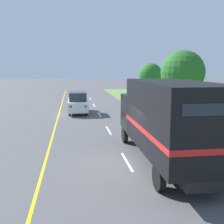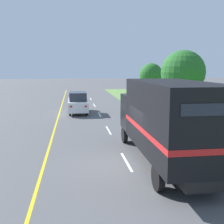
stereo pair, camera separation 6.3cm
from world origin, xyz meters
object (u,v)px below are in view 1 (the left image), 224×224
(highway_sign, at_px, (220,110))
(roadside_tree_mid, at_px, (183,72))
(roadside_tree_far, at_px, (151,75))
(horse_trailer_truck, at_px, (167,119))
(lead_car_white, at_px, (78,103))

(highway_sign, xyz_separation_m, roadside_tree_mid, (2.31, 11.69, 2.03))
(highway_sign, bearing_deg, roadside_tree_mid, 78.83)
(highway_sign, relative_size, roadside_tree_far, 0.59)
(highway_sign, distance_m, roadside_tree_mid, 12.09)
(horse_trailer_truck, relative_size, roadside_tree_far, 1.78)
(lead_car_white, bearing_deg, horse_trailer_truck, -76.48)
(lead_car_white, height_order, roadside_tree_mid, roadside_tree_mid)
(highway_sign, relative_size, roadside_tree_mid, 0.48)
(lead_car_white, bearing_deg, roadside_tree_mid, 5.45)
(horse_trailer_truck, xyz_separation_m, lead_car_white, (-3.57, 14.84, -1.05))
(horse_trailer_truck, height_order, highway_sign, horse_trailer_truck)
(highway_sign, bearing_deg, lead_car_white, 127.93)
(lead_car_white, bearing_deg, highway_sign, -52.07)
(horse_trailer_truck, bearing_deg, roadside_tree_mid, 65.99)
(roadside_tree_mid, xyz_separation_m, roadside_tree_far, (-0.61, 9.64, -0.50))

